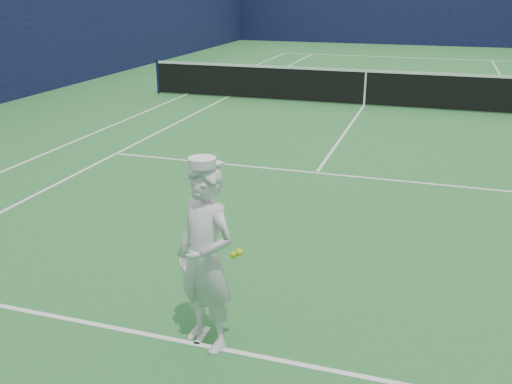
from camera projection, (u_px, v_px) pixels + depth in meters
ground at (364, 106)px, 16.04m from camera, size 80.00×80.00×0.00m
court_markings at (364, 106)px, 16.04m from camera, size 11.03×23.83×0.01m
windscreen_fence at (369, 32)px, 15.36m from camera, size 20.12×36.12×4.00m
tennis_net at (365, 86)px, 15.85m from camera, size 12.88×0.09×1.07m
tennis_player at (205, 258)px, 5.13m from camera, size 0.77×0.72×1.84m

